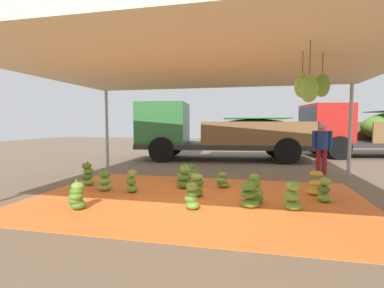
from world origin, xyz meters
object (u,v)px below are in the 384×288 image
object	(u,v)px
cargo_truck_main	(215,131)
worker_0	(322,145)
banana_bunch_8	(316,184)
banana_bunch_9	(222,180)
banana_bunch_3	(184,178)
banana_bunch_7	(197,186)
banana_bunch_4	(105,181)
banana_bunch_6	(256,189)
banana_bunch_1	(88,175)
banana_bunch_10	(77,197)
banana_bunch_12	(324,191)
banana_bunch_13	(192,197)
banana_bunch_2	(249,196)
banana_bunch_11	(184,173)
cargo_truck_far	(371,129)
banana_bunch_14	(132,182)
banana_bunch_0	(192,175)
banana_bunch_5	(292,197)

from	to	relation	value
cargo_truck_main	worker_0	world-z (taller)	cargo_truck_main
banana_bunch_8	banana_bunch_9	bearing A→B (deg)	171.71
banana_bunch_3	banana_bunch_7	size ratio (longest dim) A/B	1.01
banana_bunch_4	banana_bunch_6	xyz separation A→B (m)	(3.32, -0.24, 0.05)
banana_bunch_1	banana_bunch_10	world-z (taller)	banana_bunch_1
banana_bunch_12	banana_bunch_13	world-z (taller)	banana_bunch_13
banana_bunch_3	banana_bunch_4	xyz separation A→B (m)	(-1.69, -0.67, -0.02)
banana_bunch_2	worker_0	size ratio (longest dim) A/B	0.32
banana_bunch_9	banana_bunch_13	world-z (taller)	banana_bunch_13
banana_bunch_1	banana_bunch_9	distance (m)	3.30
banana_bunch_4	banana_bunch_10	bearing A→B (deg)	-79.92
banana_bunch_10	banana_bunch_13	bearing A→B (deg)	13.01
banana_bunch_9	banana_bunch_13	bearing A→B (deg)	-100.20
banana_bunch_3	cargo_truck_main	world-z (taller)	cargo_truck_main
banana_bunch_11	cargo_truck_far	bearing A→B (deg)	45.95
banana_bunch_2	banana_bunch_3	xyz separation A→B (m)	(-1.51, 1.22, 0.03)
banana_bunch_8	banana_bunch_14	xyz separation A→B (m)	(-3.90, -0.65, 0.00)
cargo_truck_far	worker_0	world-z (taller)	cargo_truck_far
banana_bunch_10	cargo_truck_main	world-z (taller)	cargo_truck_main
banana_bunch_11	banana_bunch_12	distance (m)	3.41
banana_bunch_9	banana_bunch_14	bearing A→B (deg)	-153.32
banana_bunch_9	banana_bunch_7	bearing A→B (deg)	-114.22
cargo_truck_main	banana_bunch_3	bearing A→B (deg)	-89.75
banana_bunch_3	banana_bunch_0	bearing A→B (deg)	84.08
banana_bunch_11	banana_bunch_13	distance (m)	2.47
banana_bunch_11	banana_bunch_1	bearing A→B (deg)	-155.64
banana_bunch_10	banana_bunch_14	world-z (taller)	banana_bunch_14
banana_bunch_12	banana_bunch_8	bearing A→B (deg)	95.75
banana_bunch_2	banana_bunch_4	distance (m)	3.25
banana_bunch_4	banana_bunch_11	size ratio (longest dim) A/B	1.04
banana_bunch_11	worker_0	xyz separation A→B (m)	(3.76, 1.81, 0.68)
banana_bunch_4	cargo_truck_main	world-z (taller)	cargo_truck_main
banana_bunch_9	banana_bunch_10	size ratio (longest dim) A/B	0.79
banana_bunch_6	banana_bunch_8	world-z (taller)	banana_bunch_6
banana_bunch_2	cargo_truck_main	bearing A→B (deg)	102.89
banana_bunch_1	banana_bunch_11	xyz separation A→B (m)	(2.20, 1.00, -0.05)
banana_bunch_11	banana_bunch_5	bearing A→B (deg)	-39.40
banana_bunch_9	banana_bunch_10	xyz separation A→B (m)	(-2.31, -2.29, 0.06)
cargo_truck_main	banana_bunch_0	bearing A→B (deg)	-89.06
banana_bunch_12	banana_bunch_13	xyz separation A→B (m)	(-2.40, -1.03, 0.01)
banana_bunch_5	banana_bunch_8	distance (m)	1.36
banana_bunch_3	banana_bunch_5	size ratio (longest dim) A/B	0.97
cargo_truck_far	worker_0	distance (m)	6.32
banana_bunch_2	banana_bunch_3	world-z (taller)	banana_bunch_3
cargo_truck_main	banana_bunch_6	bearing A→B (deg)	-75.44
banana_bunch_10	banana_bunch_6	bearing A→B (deg)	20.28
banana_bunch_6	banana_bunch_13	bearing A→B (deg)	-148.26
banana_bunch_4	cargo_truck_main	size ratio (longest dim) A/B	0.07
banana_bunch_9	cargo_truck_main	xyz separation A→B (m)	(-0.89, 5.24, 1.02)
banana_bunch_3	banana_bunch_10	size ratio (longest dim) A/B	1.00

